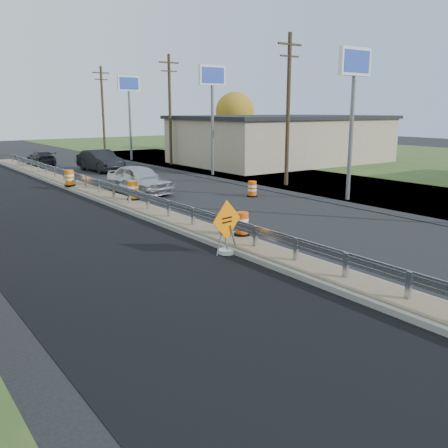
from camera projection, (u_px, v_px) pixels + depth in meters
ground at (222, 240)px, 18.75m from camera, size 140.00×140.00×0.00m
grass_verge_far at (435, 165)px, 43.68m from camera, size 40.00×120.00×0.03m
milled_overlay at (29, 211)px, 24.19m from camera, size 7.20×120.00×0.01m
median at (130, 205)px, 25.07m from camera, size 1.60×55.00×0.23m
guardrail at (121, 190)px, 25.73m from camera, size 0.10×46.15×0.72m
retail_building_near at (282, 139)px, 46.02m from camera, size 18.50×12.50×4.27m
pylon_sign_south at (354, 76)px, 25.63m from camera, size 2.20×0.30×7.90m
pylon_sign_mid at (212, 86)px, 35.94m from camera, size 2.20×0.30×7.90m
pylon_sign_north at (129, 91)px, 47.04m from camera, size 2.20×0.30×7.90m
utility_pole_smid at (288, 107)px, 31.30m from camera, size 1.90×0.26×9.40m
utility_pole_nmid at (170, 108)px, 43.19m from camera, size 1.90×0.26×9.40m
utility_pole_north at (103, 108)px, 55.09m from camera, size 1.90×0.26×9.40m
tree_far_yellow at (235, 112)px, 59.43m from camera, size 4.62×4.62×6.86m
caution_sign at (227, 240)px, 16.89m from camera, size 1.33×0.56×1.86m
barrel_median_near at (242, 224)px, 18.49m from camera, size 0.59×0.59×0.87m
barrel_median_mid at (133, 191)px, 25.82m from camera, size 0.66×0.66×0.97m
barrel_median_far at (69, 178)px, 30.44m from camera, size 0.66×0.66×0.97m
barrel_shoulder_near at (252, 189)px, 28.10m from camera, size 0.60×0.60×0.88m
barrel_shoulder_far at (111, 158)px, 45.89m from camera, size 0.67×0.67×0.98m
car_silver at (139, 179)px, 29.08m from camera, size 2.59×5.08×1.66m
car_dark_mid at (100, 161)px, 39.48m from camera, size 2.20×5.30×1.70m
car_dark_far at (41, 158)px, 43.86m from camera, size 1.89×4.40×1.26m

